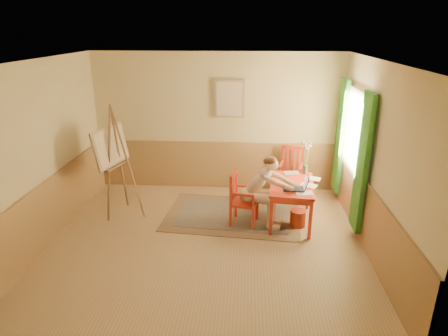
# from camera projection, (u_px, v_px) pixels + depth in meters

# --- Properties ---
(room) EXTENTS (5.04, 4.54, 2.84)m
(room) POSITION_uv_depth(u_px,v_px,m) (205.00, 158.00, 5.73)
(room) COLOR tan
(room) RESTS_ON ground
(wainscot) EXTENTS (5.00, 4.50, 1.00)m
(wainscot) POSITION_uv_depth(u_px,v_px,m) (211.00, 192.00, 6.78)
(wainscot) COLOR olive
(wainscot) RESTS_ON room
(window) EXTENTS (0.12, 2.01, 2.20)m
(window) POSITION_uv_depth(u_px,v_px,m) (352.00, 144.00, 6.63)
(window) COLOR white
(window) RESTS_ON room
(wall_portrait) EXTENTS (0.60, 0.05, 0.76)m
(wall_portrait) POSITION_uv_depth(u_px,v_px,m) (229.00, 99.00, 7.60)
(wall_portrait) COLOR tan
(wall_portrait) RESTS_ON room
(rug) EXTENTS (2.53, 1.80, 0.02)m
(rug) POSITION_uv_depth(u_px,v_px,m) (233.00, 215.00, 7.04)
(rug) COLOR #8C7251
(rug) RESTS_ON room
(table) EXTENTS (0.84, 1.27, 0.72)m
(table) POSITION_uv_depth(u_px,v_px,m) (292.00, 188.00, 6.61)
(table) COLOR red
(table) RESTS_ON room
(chair_left) EXTENTS (0.51, 0.49, 0.94)m
(chair_left) POSITION_uv_depth(u_px,v_px,m) (242.00, 199.00, 6.60)
(chair_left) COLOR red
(chair_left) RESTS_ON room
(chair_back) EXTENTS (0.54, 0.55, 1.01)m
(chair_back) POSITION_uv_depth(u_px,v_px,m) (291.00, 173.00, 7.67)
(chair_back) COLOR red
(chair_back) RESTS_ON room
(figure) EXTENTS (0.97, 0.51, 1.26)m
(figure) POSITION_uv_depth(u_px,v_px,m) (261.00, 188.00, 6.45)
(figure) COLOR beige
(figure) RESTS_ON room
(laptop) EXTENTS (0.42, 0.27, 0.25)m
(laptop) POSITION_uv_depth(u_px,v_px,m) (298.00, 187.00, 6.33)
(laptop) COLOR #1E2338
(laptop) RESTS_ON table
(papers) EXTENTS (0.64, 1.12, 0.00)m
(papers) POSITION_uv_depth(u_px,v_px,m) (304.00, 182.00, 6.64)
(papers) COLOR white
(papers) RESTS_ON table
(vase) EXTENTS (0.20, 0.30, 0.60)m
(vase) POSITION_uv_depth(u_px,v_px,m) (306.00, 159.00, 6.96)
(vase) COLOR #3F724C
(vase) RESTS_ON table
(wastebasket) EXTENTS (0.30, 0.30, 0.29)m
(wastebasket) POSITION_uv_depth(u_px,v_px,m) (298.00, 218.00, 6.63)
(wastebasket) COLOR #B73B24
(wastebasket) RESTS_ON room
(easel) EXTENTS (0.76, 0.90, 2.03)m
(easel) POSITION_uv_depth(u_px,v_px,m) (113.00, 151.00, 6.74)
(easel) COLOR olive
(easel) RESTS_ON room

